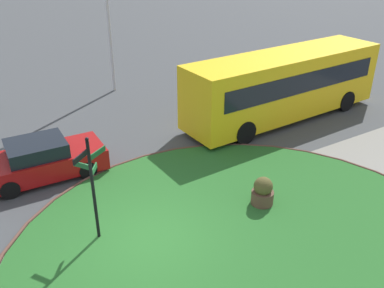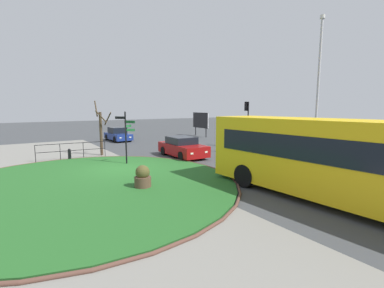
{
  "view_description": "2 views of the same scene",
  "coord_description": "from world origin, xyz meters",
  "views": [
    {
      "loc": [
        -3.81,
        -8.61,
        7.9
      ],
      "look_at": [
        2.22,
        1.28,
        1.98
      ],
      "focal_mm": 39.18,
      "sensor_mm": 36.0,
      "label": 1
    },
    {
      "loc": [
        14.2,
        -4.79,
        3.47
      ],
      "look_at": [
        3.33,
        2.62,
        1.66
      ],
      "focal_mm": 24.82,
      "sensor_mm": 36.0,
      "label": 2
    }
  ],
  "objects": [
    {
      "name": "planter_near_signpost",
      "position": [
        3.87,
        -0.31,
        0.48
      ],
      "size": [
        0.71,
        0.71,
        1.04
      ],
      "color": "brown",
      "rests_on": "ground"
    },
    {
      "name": "grass_island",
      "position": [
        2.02,
        -2.27,
        0.05
      ],
      "size": [
        13.47,
        13.47,
        0.1
      ],
      "primitive_type": "cylinder",
      "color": "#235B23",
      "rests_on": "ground"
    },
    {
      "name": "car_near_lane",
      "position": [
        -1.61,
        5.16,
        0.67
      ],
      "size": [
        4.29,
        2.03,
        1.42
      ],
      "rotation": [
        0.0,
        0.0,
        -0.03
      ],
      "color": "maroon",
      "rests_on": "ground"
    },
    {
      "name": "bus_yellow",
      "position": [
        9.28,
        4.75,
        1.64
      ],
      "size": [
        10.11,
        2.83,
        3.05
      ],
      "rotation": [
        0.0,
        0.0,
        0.04
      ],
      "color": "yellow",
      "rests_on": "ground"
    },
    {
      "name": "grass_kerb_ring",
      "position": [
        2.02,
        -2.27,
        0.06
      ],
      "size": [
        13.78,
        13.78,
        0.11
      ],
      "primitive_type": "torus",
      "color": "brown",
      "rests_on": "ground"
    },
    {
      "name": "signpost_directional",
      "position": [
        -1.16,
        0.89,
        1.92
      ],
      "size": [
        1.11,
        0.93,
        3.25
      ],
      "color": "black",
      "rests_on": "ground"
    },
    {
      "name": "ground",
      "position": [
        0.0,
        0.0,
        0.0
      ],
      "size": [
        120.0,
        120.0,
        0.0
      ],
      "primitive_type": "plane",
      "color": "#3D3F42"
    }
  ]
}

